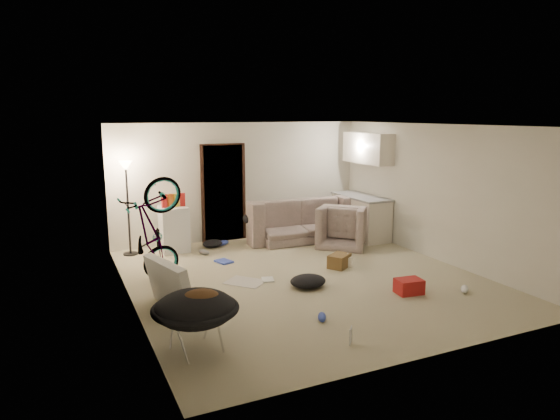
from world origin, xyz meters
name	(u,v)px	position (x,y,z in m)	size (l,w,h in m)	color
floor	(304,279)	(0.00, 0.00, -0.01)	(5.50, 6.00, 0.02)	#B6AE8C
ceiling	(305,125)	(0.00, 0.00, 2.51)	(5.50, 6.00, 0.02)	white
wall_back	(240,181)	(0.00, 3.01, 1.25)	(5.50, 0.02, 2.50)	silver
wall_front	(434,250)	(0.00, -3.01, 1.25)	(5.50, 0.02, 2.50)	silver
wall_left	(127,219)	(-2.76, 0.00, 1.25)	(0.02, 6.00, 2.50)	silver
wall_right	(438,193)	(2.76, 0.00, 1.25)	(0.02, 6.00, 2.50)	silver
doorway	(223,193)	(-0.40, 2.97, 1.02)	(0.85, 0.10, 2.04)	black
door_trim	(224,194)	(-0.40, 2.94, 1.02)	(0.97, 0.04, 2.10)	#321B11
floor_lamp	(127,188)	(-2.40, 2.65, 1.31)	(0.28, 0.28, 1.81)	black
kitchen_counter	(361,217)	(2.43, 2.00, 0.44)	(0.60, 1.50, 0.88)	silver
counter_top	(361,197)	(2.43, 2.00, 0.90)	(0.64, 1.54, 0.04)	gray
kitchen_uppers	(368,148)	(2.56, 2.00, 1.95)	(0.38, 1.40, 0.65)	silver
sofa	(296,223)	(1.08, 2.45, 0.34)	(2.32, 0.91, 0.68)	#3D443C
armchair	(345,230)	(1.76, 1.57, 0.31)	(0.96, 0.84, 0.62)	#3D443C
bicycle	(153,255)	(-2.30, 0.80, 0.46)	(0.61, 1.75, 0.92)	black
book_asset	(350,345)	(-0.64, -2.41, 0.01)	(0.15, 0.20, 0.02)	#A61A18
mini_fridge	(174,229)	(-1.56, 2.55, 0.45)	(0.52, 0.52, 0.89)	white
snack_box_0	(164,202)	(-1.73, 2.55, 1.00)	(0.10, 0.07, 0.30)	#A61A18
snack_box_1	(170,202)	(-1.61, 2.55, 1.00)	(0.10, 0.07, 0.30)	#CD5E19
snack_box_2	(177,201)	(-1.49, 2.55, 1.00)	(0.10, 0.07, 0.30)	gold
snack_box_3	(183,201)	(-1.37, 2.55, 1.00)	(0.10, 0.07, 0.30)	#A61A18
saucer_chair	(196,316)	(-2.30, -1.77, 0.42)	(1.00, 1.00, 0.71)	silver
hoodie	(200,299)	(-2.25, -1.80, 0.62)	(0.48, 0.40, 0.22)	#4F321B
sofa_drape	(256,218)	(0.13, 2.45, 0.54)	(0.56, 0.46, 0.28)	black
tv_box	(169,285)	(-2.30, -0.39, 0.35)	(0.13, 1.06, 0.70)	silver
drink_case_a	(339,261)	(0.85, 0.27, 0.12)	(0.41, 0.29, 0.23)	brown
drink_case_b	(409,286)	(1.12, -1.29, 0.11)	(0.39, 0.29, 0.22)	#A61A18
juicer	(347,261)	(1.01, 0.26, 0.10)	(0.18, 0.18, 0.25)	#EEE4CE
newspaper	(245,282)	(-0.95, 0.22, 0.00)	(0.46, 0.60, 0.01)	beige
book_blue	(224,261)	(-0.92, 1.41, 0.02)	(0.23, 0.32, 0.03)	#3248B7
book_white	(268,280)	(-0.58, 0.15, 0.01)	(0.19, 0.25, 0.02)	silver
shoe_0	(223,243)	(-0.57, 2.55, 0.06)	(0.30, 0.12, 0.11)	#3248B7
shoe_1	(204,252)	(-1.11, 2.05, 0.05)	(0.27, 0.11, 0.10)	slate
shoe_2	(322,317)	(-0.57, -1.63, 0.05)	(0.26, 0.11, 0.10)	#3248B7
shoe_3	(310,283)	(-0.08, -0.37, 0.05)	(0.28, 0.11, 0.10)	slate
shoe_4	(465,289)	(1.93, -1.61, 0.05)	(0.28, 0.11, 0.10)	white
clothes_lump_a	(308,281)	(-0.13, -0.40, 0.09)	(0.58, 0.50, 0.19)	black
clothes_lump_b	(213,243)	(-0.79, 2.55, 0.07)	(0.45, 0.39, 0.14)	black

